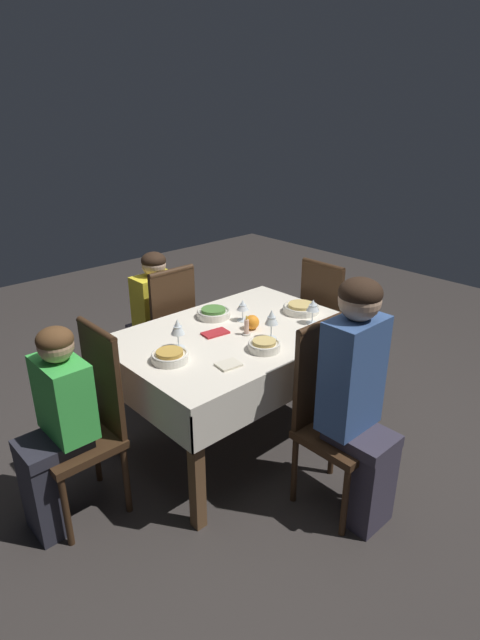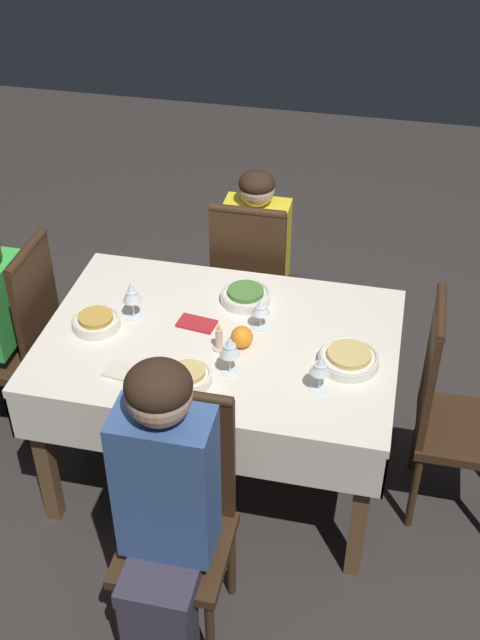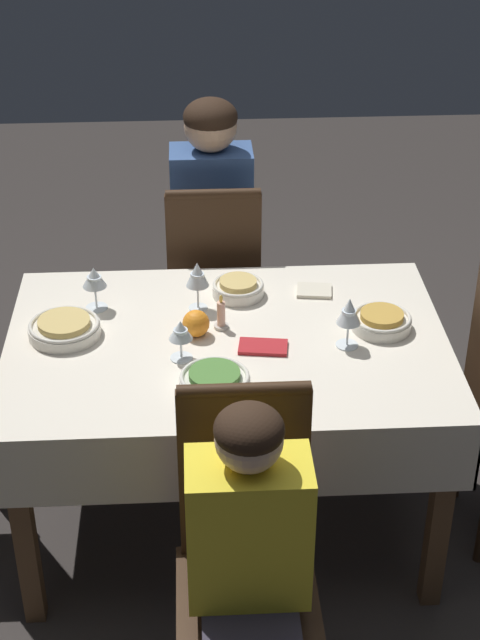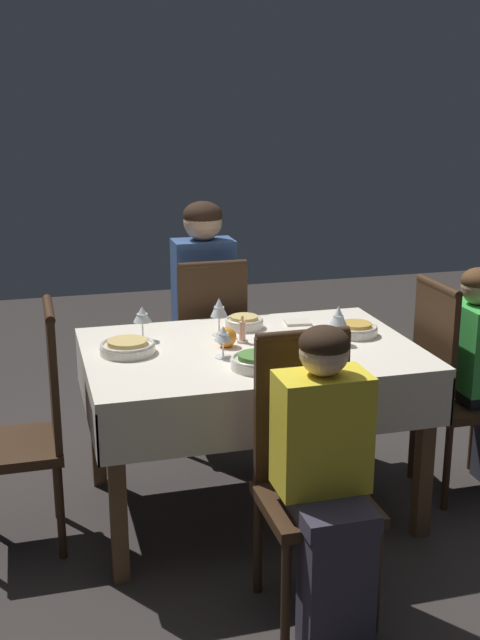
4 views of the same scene
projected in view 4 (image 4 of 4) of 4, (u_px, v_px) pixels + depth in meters
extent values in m
plane|color=#332D2B|center=(250.00, 507.00, 3.51)|extent=(8.00, 8.00, 0.00)
cube|color=silver|center=(251.00, 351.00, 3.31)|extent=(1.36, 0.93, 0.04)
cube|color=silver|center=(223.00, 345.00, 3.77)|extent=(1.36, 0.01, 0.20)
cube|color=silver|center=(285.00, 420.00, 2.92)|extent=(1.36, 0.01, 0.20)
cube|color=silver|center=(399.00, 364.00, 3.52)|extent=(0.01, 0.93, 0.20)
cube|color=silver|center=(86.00, 393.00, 3.17)|extent=(0.01, 0.93, 0.20)
cube|color=brown|center=(348.00, 388.00, 3.94)|extent=(0.06, 0.06, 0.70)
cube|color=brown|center=(97.00, 413.00, 3.63)|extent=(0.06, 0.06, 0.70)
cube|color=brown|center=(424.00, 456.00, 3.20)|extent=(0.06, 0.06, 0.70)
cube|color=brown|center=(118.00, 495.00, 2.89)|extent=(0.06, 0.06, 0.70)
cube|color=#382314|center=(206.00, 363.00, 4.09)|extent=(0.37, 0.37, 0.04)
cube|color=#382314|center=(213.00, 319.00, 3.85)|extent=(0.34, 0.03, 0.53)
cylinder|color=#382314|center=(212.00, 265.00, 3.78)|extent=(0.33, 0.04, 0.04)
cylinder|color=#382314|center=(228.00, 389.00, 4.34)|extent=(0.03, 0.03, 0.39)
cylinder|color=#382314|center=(171.00, 395.00, 4.26)|extent=(0.03, 0.03, 0.39)
cylinder|color=#382314|center=(244.00, 411.00, 4.04)|extent=(0.03, 0.03, 0.39)
cylinder|color=#382314|center=(182.00, 418.00, 3.96)|extent=(0.03, 0.03, 0.39)
cube|color=#382314|center=(464.00, 404.00, 3.57)|extent=(0.37, 0.37, 0.04)
cube|color=#382314|center=(434.00, 346.00, 3.44)|extent=(0.03, 0.34, 0.53)
cylinder|color=#382314|center=(439.00, 286.00, 3.37)|extent=(0.04, 0.33, 0.04)
cylinder|color=#382314|center=(473.00, 431.00, 3.81)|extent=(0.03, 0.03, 0.39)
cylinder|color=#382314|center=(447.00, 468.00, 3.44)|extent=(0.03, 0.03, 0.39)
cylinder|color=#382314|center=(413.00, 438.00, 3.73)|extent=(0.03, 0.03, 0.39)
cube|color=#382314|center=(316.00, 504.00, 2.70)|extent=(0.37, 0.37, 0.04)
cube|color=#382314|center=(301.00, 407.00, 2.78)|extent=(0.34, 0.03, 0.53)
cylinder|color=#382314|center=(303.00, 335.00, 2.71)|extent=(0.33, 0.04, 0.04)
cylinder|color=#382314|center=(286.00, 595.00, 2.58)|extent=(0.03, 0.03, 0.39)
cylinder|color=#382314|center=(376.00, 580.00, 2.65)|extent=(0.03, 0.03, 0.39)
cylinder|color=#382314|center=(258.00, 543.00, 2.87)|extent=(0.03, 0.03, 0.39)
cylinder|color=#382314|center=(340.00, 531.00, 2.95)|extent=(0.03, 0.03, 0.39)
cube|color=#382314|center=(14.00, 448.00, 3.13)|extent=(0.37, 0.37, 0.04)
cube|color=#382314|center=(53.00, 375.00, 3.09)|extent=(0.03, 0.34, 0.53)
cylinder|color=#382314|center=(49.00, 309.00, 3.02)|extent=(0.04, 0.33, 0.04)
cylinder|color=#382314|center=(56.00, 475.00, 3.37)|extent=(0.03, 0.03, 0.39)
cylinder|color=#382314|center=(61.00, 512.00, 3.08)|extent=(0.03, 0.03, 0.39)
cube|color=#383342|center=(198.00, 386.00, 4.33)|extent=(0.23, 0.14, 0.43)
cube|color=#383342|center=(201.00, 348.00, 4.18)|extent=(0.24, 0.31, 0.06)
cube|color=#38568E|center=(204.00, 294.00, 4.02)|extent=(0.30, 0.18, 0.55)
sphere|color=#D6A884|center=(203.00, 222.00, 3.91)|extent=(0.19, 0.19, 0.19)
ellipsoid|color=black|center=(203.00, 215.00, 3.91)|extent=(0.19, 0.19, 0.13)
cube|color=green|center=(475.00, 346.00, 3.50)|extent=(0.18, 0.30, 0.38)
sphere|color=tan|center=(480.00, 287.00, 3.42)|extent=(0.16, 0.16, 0.16)
ellipsoid|color=brown|center=(480.00, 281.00, 3.42)|extent=(0.16, 0.16, 0.11)
cube|color=#383342|center=(336.00, 589.00, 2.57)|extent=(0.22, 0.14, 0.43)
cube|color=#383342|center=(329.00, 507.00, 2.58)|extent=(0.24, 0.31, 0.06)
cube|color=yellow|center=(322.00, 432.00, 2.60)|extent=(0.30, 0.18, 0.40)
sphere|color=beige|center=(324.00, 352.00, 2.52)|extent=(0.16, 0.16, 0.16)
ellipsoid|color=black|center=(324.00, 343.00, 2.51)|extent=(0.16, 0.16, 0.11)
cylinder|color=silver|center=(244.00, 324.00, 3.57)|extent=(0.17, 0.17, 0.04)
torus|color=silver|center=(244.00, 319.00, 3.56)|extent=(0.17, 0.17, 0.01)
cylinder|color=tan|center=(244.00, 318.00, 3.56)|extent=(0.12, 0.12, 0.02)
cylinder|color=white|center=(219.00, 335.00, 3.47)|extent=(0.06, 0.06, 0.00)
cylinder|color=white|center=(219.00, 325.00, 3.46)|extent=(0.01, 0.01, 0.08)
cone|color=white|center=(219.00, 307.00, 3.43)|extent=(0.07, 0.07, 0.08)
cylinder|color=white|center=(219.00, 311.00, 3.44)|extent=(0.04, 0.04, 0.04)
cylinder|color=silver|center=(356.00, 331.00, 3.46)|extent=(0.19, 0.19, 0.04)
torus|color=silver|center=(356.00, 326.00, 3.46)|extent=(0.18, 0.18, 0.01)
cylinder|color=gold|center=(356.00, 325.00, 3.46)|extent=(0.14, 0.14, 0.02)
cylinder|color=white|center=(337.00, 343.00, 3.35)|extent=(0.07, 0.07, 0.00)
cylinder|color=white|center=(338.00, 334.00, 3.34)|extent=(0.01, 0.01, 0.08)
cone|color=white|center=(338.00, 316.00, 3.32)|extent=(0.07, 0.07, 0.08)
cylinder|color=white|center=(338.00, 319.00, 3.32)|extent=(0.04, 0.04, 0.04)
cylinder|color=silver|center=(257.00, 364.00, 3.06)|extent=(0.20, 0.20, 0.04)
torus|color=silver|center=(257.00, 358.00, 3.05)|extent=(0.20, 0.20, 0.01)
cylinder|color=#4C7F38|center=(257.00, 357.00, 3.05)|extent=(0.15, 0.15, 0.02)
cylinder|color=white|center=(223.00, 357.00, 3.18)|extent=(0.07, 0.07, 0.00)
cylinder|color=white|center=(223.00, 348.00, 3.17)|extent=(0.01, 0.01, 0.07)
cone|color=white|center=(223.00, 333.00, 3.16)|extent=(0.07, 0.07, 0.06)
cylinder|color=white|center=(223.00, 336.00, 3.16)|extent=(0.04, 0.04, 0.03)
cylinder|color=silver|center=(128.00, 349.00, 3.23)|extent=(0.22, 0.22, 0.04)
torus|color=silver|center=(127.00, 344.00, 3.22)|extent=(0.22, 0.22, 0.01)
cylinder|color=tan|center=(127.00, 342.00, 3.22)|extent=(0.16, 0.16, 0.02)
cylinder|color=white|center=(143.00, 340.00, 3.40)|extent=(0.07, 0.07, 0.00)
cylinder|color=white|center=(143.00, 330.00, 3.39)|extent=(0.01, 0.01, 0.08)
cone|color=white|center=(142.00, 314.00, 3.37)|extent=(0.08, 0.08, 0.07)
cylinder|color=white|center=(142.00, 317.00, 3.37)|extent=(0.05, 0.05, 0.03)
cylinder|color=beige|center=(242.00, 341.00, 3.37)|extent=(0.05, 0.05, 0.01)
cylinder|color=beige|center=(242.00, 331.00, 3.36)|extent=(0.03, 0.03, 0.08)
ellipsoid|color=#F9C64C|center=(242.00, 319.00, 3.34)|extent=(0.01, 0.01, 0.03)
sphere|color=orange|center=(226.00, 337.00, 3.30)|extent=(0.08, 0.08, 0.08)
cube|color=#AD2328|center=(279.00, 348.00, 3.28)|extent=(0.16, 0.10, 0.01)
cube|color=beige|center=(298.00, 322.00, 3.64)|extent=(0.13, 0.11, 0.01)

